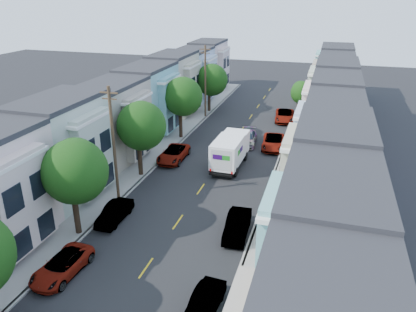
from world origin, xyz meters
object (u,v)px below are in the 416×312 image
lead_sedan (247,138)px  fedex_truck (230,150)px  tree_b (74,172)px  parked_right_b (237,225)px  tree_far_r (301,93)px  parked_right_a (204,303)px  utility_pole_near (114,145)px  parked_left_c (115,213)px  tree_d (182,97)px  tree_e (211,80)px  parked_left_d (173,154)px  parked_right_c (273,142)px  parked_left_b (62,266)px  utility_pole_far (205,82)px  parked_right_d (285,116)px  tree_c (141,126)px

lead_sedan → fedex_truck: bearing=-98.6°
tree_b → parked_right_b: 12.53m
tree_far_r → parked_right_a: bearing=-93.0°
tree_far_r → utility_pole_near: (-13.19, -27.42, 1.01)m
fedex_truck → parked_left_c: size_ratio=1.65×
lead_sedan → parked_right_b: (3.20, -19.20, 0.03)m
tree_d → utility_pole_near: 16.61m
fedex_truck → parked_left_c: 14.56m
tree_d → tree_e: (0.00, 12.31, -0.46)m
tree_far_r → parked_left_c: (-11.79, -30.62, -3.45)m
parked_left_d → parked_right_c: 11.87m
parked_left_d → tree_far_r: bearing=55.1°
tree_d → parked_right_c: bearing=-1.1°
tree_e → parked_left_b: tree_e is taller
tree_b → parked_left_b: bearing=-72.4°
lead_sedan → parked_right_b: parked_right_b is taller
parked_right_a → parked_left_c: bearing=146.6°
utility_pole_near → parked_left_d: size_ratio=1.89×
parked_right_a → parked_right_c: size_ratio=0.74×
lead_sedan → parked_right_a: size_ratio=1.23×
utility_pole_far → lead_sedan: utility_pole_far is taller
utility_pole_far → tree_d: bearing=-90.0°
tree_far_r → parked_right_a: 38.33m
tree_e → parked_right_b: bearing=-70.3°
tree_b → tree_far_r: bearing=68.3°
utility_pole_far → parked_right_c: 15.40m
tree_e → parked_right_c: size_ratio=1.34×
tree_e → fedex_truck: size_ratio=1.06×
fedex_truck → tree_far_r: bearing=73.5°
parked_right_a → parked_right_d: (0.00, 38.02, 0.11)m
utility_pole_near → parked_left_c: (1.40, -3.20, -4.46)m
tree_c → parked_left_b: (1.40, -15.27, -4.56)m
lead_sedan → parked_left_c: size_ratio=1.18×
tree_d → parked_right_a: 29.88m
parked_left_c → parked_left_d: (0.00, 12.91, 0.05)m
parked_left_c → parked_right_a: (9.80, -7.50, -0.03)m
lead_sedan → parked_left_d: size_ratio=0.92×
tree_c → utility_pole_near: size_ratio=0.76×
utility_pole_far → parked_left_b: utility_pole_far is taller
fedex_truck → lead_sedan: size_ratio=1.39×
tree_b → utility_pole_near: (0.00, 5.70, -0.07)m
tree_c → parked_left_b: bearing=-84.8°
tree_e → parked_right_c: bearing=-48.2°
tree_far_r → lead_sedan: (-5.19, -10.51, -3.41)m
tree_e → parked_left_c: size_ratio=1.74×
fedex_truck → parked_right_c: fedex_truck is taller
parked_right_c → parked_right_b: bearing=-95.1°
tree_c → parked_right_b: bearing=-33.6°
tree_d → parked_left_d: bearing=-78.5°
fedex_truck → parked_left_d: bearing=-176.9°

